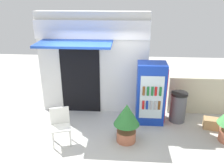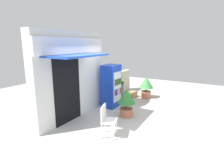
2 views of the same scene
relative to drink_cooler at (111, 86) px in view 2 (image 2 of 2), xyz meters
The scene contains 9 objects.
ground 1.93m from the drink_cooler, 144.81° to the right, with size 16.00×16.00×0.00m, color beige.
storefront_building 1.90m from the drink_cooler, 159.81° to the left, with size 3.17×1.33×2.97m.
drink_cooler is the anchor object (origin of this frame).
plastic_chair 2.53m from the drink_cooler, 153.01° to the right, with size 0.55×0.51×0.90m.
potted_plant_near_shop 1.21m from the drink_cooler, 123.19° to the right, with size 0.63×0.63×1.01m.
potted_plant_curbside 2.07m from the drink_cooler, 23.87° to the right, with size 0.66×0.66×1.01m.
trash_bin 0.91m from the drink_cooler, ahead, with size 0.46×0.46×0.87m.
stone_boundary_wall 1.93m from the drink_cooler, 19.78° to the left, with size 2.40×0.22×1.13m, color beige.
cardboard_box 1.81m from the drink_cooler, ahead, with size 0.39×0.29×0.28m, color tan.
Camera 2 is at (-4.86, -2.63, 2.58)m, focal length 29.17 mm.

